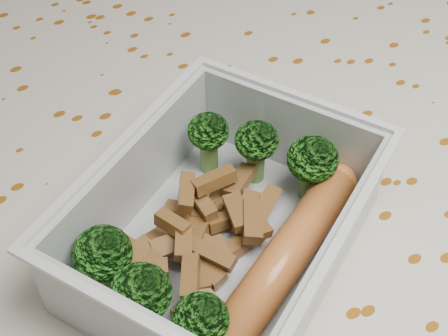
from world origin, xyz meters
TOP-DOWN VIEW (x-y plane):
  - dining_table at (0.00, 0.00)m, footprint 1.40×0.90m
  - tablecloth at (0.00, 0.00)m, footprint 1.46×0.96m
  - lunch_container at (-0.02, -0.05)m, footprint 0.23×0.21m
  - broccoli_florets at (-0.03, -0.04)m, footprint 0.17×0.14m
  - meat_pile at (-0.03, -0.04)m, footprint 0.12×0.08m
  - sausage at (-0.00, -0.08)m, footprint 0.15×0.08m

SIDE VIEW (x-z plane):
  - dining_table at x=0.00m, z-range 0.29..1.04m
  - tablecloth at x=0.00m, z-range 0.62..0.81m
  - meat_pile at x=-0.03m, z-range 0.76..0.79m
  - sausage at x=0.00m, z-range 0.76..0.79m
  - lunch_container at x=-0.02m, z-range 0.75..0.81m
  - broccoli_florets at x=-0.03m, z-range 0.77..0.81m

